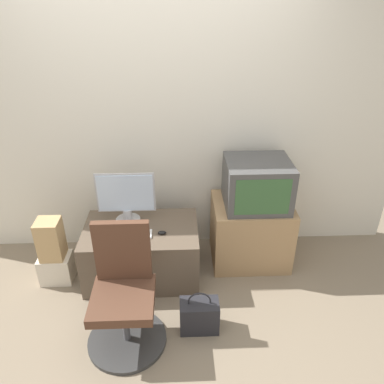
{
  "coord_description": "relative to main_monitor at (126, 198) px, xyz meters",
  "views": [
    {
      "loc": [
        0.18,
        -1.78,
        2.23
      ],
      "look_at": [
        0.29,
        0.96,
        0.73
      ],
      "focal_mm": 35.0,
      "sensor_mm": 36.0,
      "label": 1
    }
  ],
  "objects": [
    {
      "name": "cardboard_box_lower",
      "position": [
        -0.62,
        -0.16,
        -0.59
      ],
      "size": [
        0.27,
        0.2,
        0.25
      ],
      "color": "beige",
      "rests_on": "ground_plane"
    },
    {
      "name": "office_chair",
      "position": [
        0.05,
        -0.79,
        -0.36
      ],
      "size": [
        0.56,
        0.56,
        0.9
      ],
      "color": "#333333",
      "rests_on": "ground_plane"
    },
    {
      "name": "cardboard_box_upper",
      "position": [
        -0.62,
        -0.16,
        -0.29
      ],
      "size": [
        0.19,
        0.19,
        0.35
      ],
      "color": "tan",
      "rests_on": "cardboard_box_lower"
    },
    {
      "name": "ground_plane",
      "position": [
        0.26,
        -0.92,
        -0.71
      ],
      "size": [
        12.0,
        12.0,
        0.0
      ],
      "primitive_type": "plane",
      "color": "#7F705B"
    },
    {
      "name": "handbag",
      "position": [
        0.57,
        -0.75,
        -0.58
      ],
      "size": [
        0.28,
        0.17,
        0.35
      ],
      "color": "#232328",
      "rests_on": "ground_plane"
    },
    {
      "name": "side_stand",
      "position": [
        1.08,
        0.07,
        -0.42
      ],
      "size": [
        0.68,
        0.54,
        0.59
      ],
      "color": "#A37F56",
      "rests_on": "ground_plane"
    },
    {
      "name": "wall_back",
      "position": [
        0.26,
        0.4,
        0.59
      ],
      "size": [
        4.4,
        0.05,
        2.6
      ],
      "color": "silver",
      "rests_on": "ground_plane"
    },
    {
      "name": "desk",
      "position": [
        0.11,
        -0.12,
        -0.47
      ],
      "size": [
        0.95,
        0.61,
        0.48
      ],
      "color": "brown",
      "rests_on": "ground_plane"
    },
    {
      "name": "mouse",
      "position": [
        0.29,
        -0.21,
        -0.21
      ],
      "size": [
        0.07,
        0.04,
        0.03
      ],
      "color": "black",
      "rests_on": "desk"
    },
    {
      "name": "keyboard",
      "position": [
        0.04,
        -0.21,
        -0.22
      ],
      "size": [
        0.35,
        0.12,
        0.01
      ],
      "color": "white",
      "rests_on": "desk"
    },
    {
      "name": "crt_tv",
      "position": [
        1.09,
        0.05,
        0.08
      ],
      "size": [
        0.53,
        0.48,
        0.4
      ],
      "color": "#474747",
      "rests_on": "side_stand"
    },
    {
      "name": "main_monitor",
      "position": [
        0.0,
        0.0,
        0.0
      ],
      "size": [
        0.48,
        0.21,
        0.45
      ],
      "color": "#B2B2B7",
      "rests_on": "desk"
    }
  ]
}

